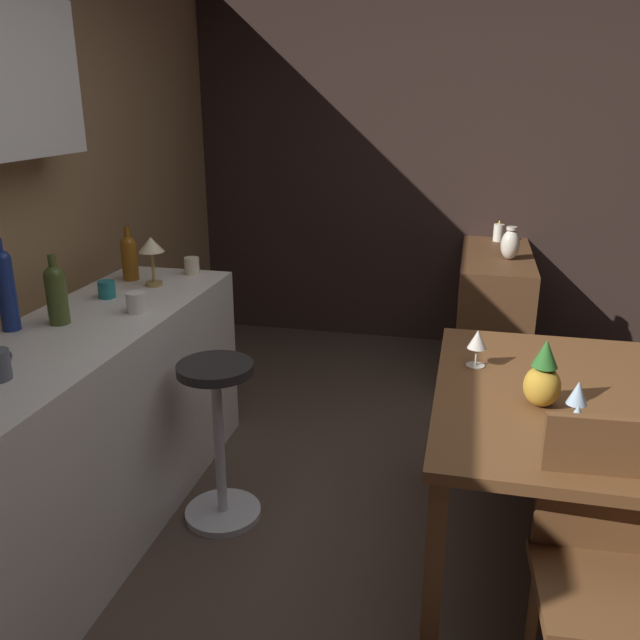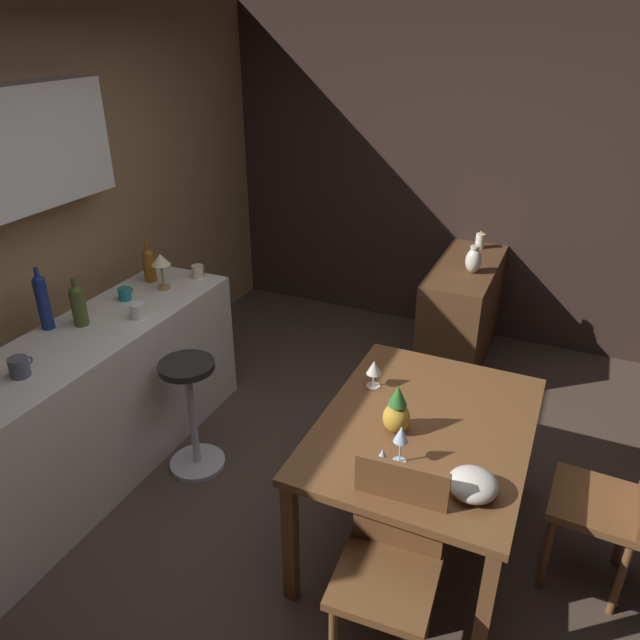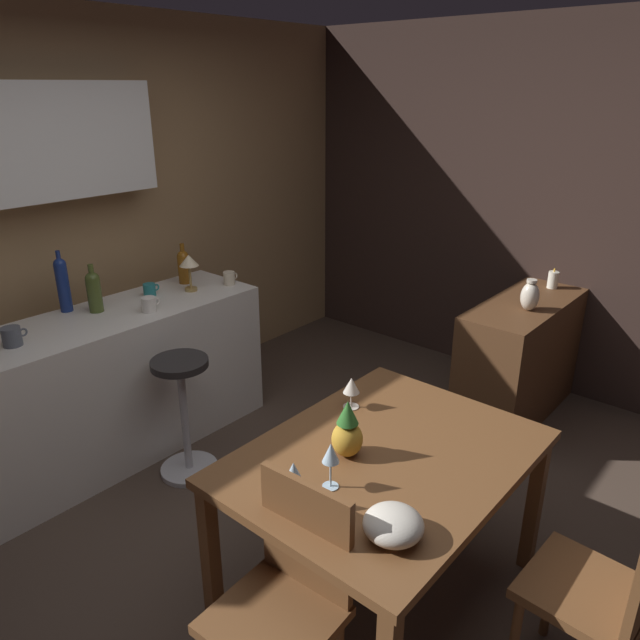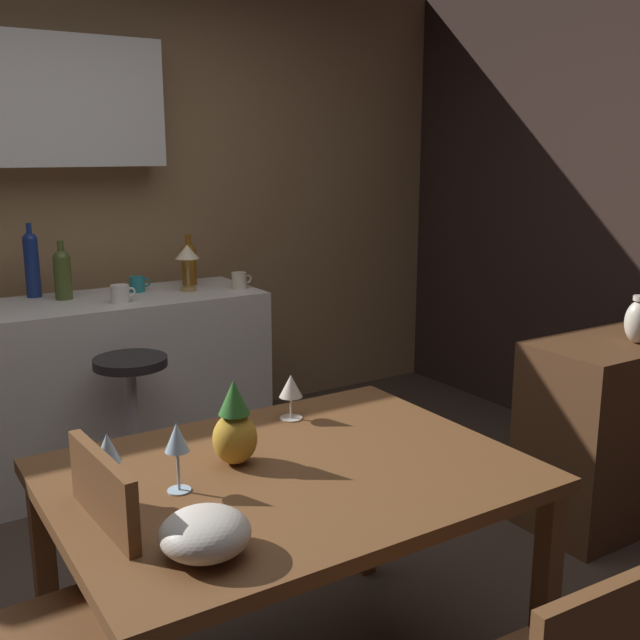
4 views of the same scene
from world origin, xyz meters
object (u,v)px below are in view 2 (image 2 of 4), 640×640
Objects in this scene: wine_glass_right at (401,436)px; sideboard_cabinet at (461,314)px; dining_table at (424,437)px; fruit_bowl at (473,484)px; wine_bottle_cobalt at (43,300)px; cup_cream at (198,271)px; wine_bottle_olive at (78,303)px; pineapple_centerpiece at (397,412)px; wine_bottle_amber at (149,263)px; bar_stool at (192,413)px; vase_ceramic_ivory at (473,260)px; wine_glass_center at (382,459)px; chair_near_window at (390,561)px; pillar_candle_tall at (480,241)px; cup_white at (138,311)px; counter_lamp at (161,263)px; cup_slate at (20,367)px; wine_glass_left at (374,368)px; chair_by_doorway at (613,503)px; cup_teal at (125,294)px.

sideboard_cabinet is at bearing 4.77° from wine_glass_right.
dining_table is 6.26× the size of fruit_bowl.
wine_bottle_cobalt is 1.03m from cup_cream.
cup_cream is at bearing -13.90° from wine_bottle_olive.
wine_bottle_amber is at bearing 70.70° from pineapple_centerpiece.
wine_bottle_amber is at bearing 49.54° from bar_stool.
vase_ceramic_ivory is (1.78, -1.23, 0.52)m from bar_stool.
fruit_bowl is 1.01× the size of vase_ceramic_ivory.
wine_bottle_cobalt is at bearing 82.69° from wine_glass_center.
pineapple_centerpiece reaches higher than chair_near_window.
cup_white is at bearing 145.03° from pillar_candle_tall.
dining_table is at bearing -84.13° from wine_bottle_cobalt.
chair_near_window is 4.49× the size of fruit_bowl.
wine_bottle_cobalt is at bearing 87.44° from wine_glass_right.
counter_lamp is (0.40, 0.12, 0.14)m from cup_white.
pineapple_centerpiece is at bearing -72.87° from cup_slate.
wine_glass_left is at bearing 22.16° from wine_glass_center.
wine_bottle_olive is at bearing 143.57° from pillar_candle_tall.
chair_by_doorway is at bearing -89.94° from cup_white.
sideboard_cabinet is 2.95m from wine_bottle_cobalt.
cup_cream is at bearing 126.80° from sideboard_cabinet.
vase_ceramic_ivory reaches higher than sideboard_cabinet.
counter_lamp is 2.49m from pillar_candle_tall.
cup_white reaches higher than sideboard_cabinet.
chair_by_doorway is 0.80m from fruit_bowl.
chair_by_doorway is 2.40× the size of wine_bottle_cobalt.
cup_slate is at bearing -172.02° from cup_teal.
wine_bottle_olive is 2.01× the size of pillar_candle_tall.
wine_bottle_amber is (0.95, 2.34, 0.23)m from fruit_bowl.
cup_white is (0.74, 1.81, 0.43)m from chair_near_window.
chair_near_window is 0.50m from wine_glass_right.
wine_bottle_cobalt is at bearing 135.24° from vase_ceramic_ivory.
wine_glass_right is (-0.31, 0.03, 0.22)m from dining_table.
sideboard_cabinet is 5.43× the size of vase_ceramic_ivory.
bar_stool is 3.05× the size of counter_lamp.
wine_bottle_cobalt is at bearing 106.51° from bar_stool.
cup_cream is at bearing 61.67° from fruit_bowl.
wine_bottle_olive is at bearing 13.28° from cup_slate.
cup_white is (-0.00, 2.63, 0.45)m from chair_by_doorway.
pineapple_centerpiece reaches higher than cup_teal.
vase_ceramic_ivory is at bearing -34.68° from bar_stool.
bar_stool is at bearing 84.91° from pineapple_centerpiece.
pineapple_centerpiece is at bearing -116.90° from cup_cream.
sideboard_cabinet is at bearing 178.13° from pillar_candle_tall.
chair_by_doorway is 4.29× the size of fruit_bowl.
wine_bottle_olive reaches higher than counter_lamp.
wine_bottle_olive reaches higher than cup_slate.
wine_bottle_olive is at bearing 130.81° from cup_white.
dining_table is 6.78× the size of wine_glass_right.
wine_glass_left is at bearing -101.93° from wine_bottle_amber.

